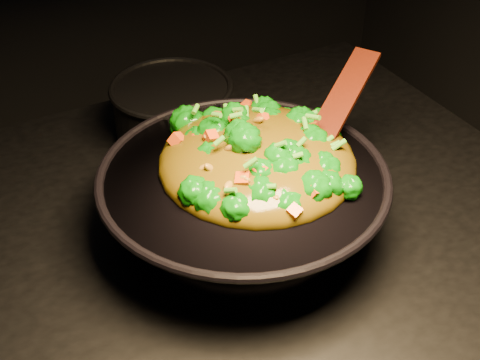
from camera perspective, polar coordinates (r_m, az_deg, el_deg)
wok at (r=0.98m, az=0.27°, el=-2.26°), size 0.46×0.46×0.11m
stir_fry at (r=0.94m, az=1.52°, el=3.68°), size 0.38×0.38×0.10m
spatula at (r=0.99m, az=7.84°, el=5.30°), size 0.24×0.17×0.11m
back_pot at (r=1.19m, az=-5.73°, el=5.64°), size 0.25×0.25×0.12m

